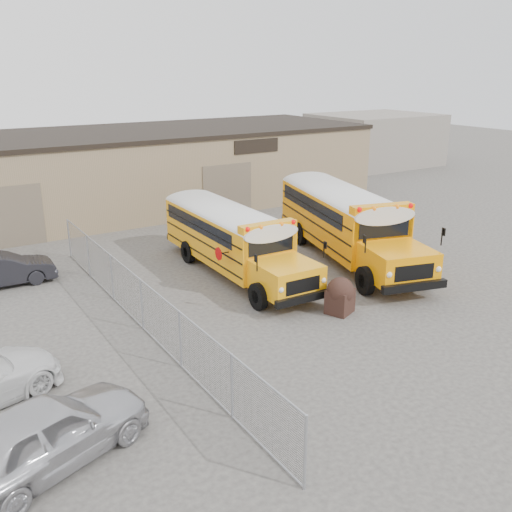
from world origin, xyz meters
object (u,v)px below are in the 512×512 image
school_bus_left (176,206)px  car_silver (45,434)px  tarp_bundle (340,295)px  car_dark (2,270)px  school_bus_right (294,189)px

school_bus_left → car_silver: size_ratio=2.05×
car_silver → tarp_bundle: bearing=-95.4°
tarp_bundle → car_silver: bearing=-164.7°
car_silver → car_dark: (1.06, 12.17, -0.15)m
school_bus_left → tarp_bundle: school_bus_left is taller
tarp_bundle → car_silver: size_ratio=0.28×
tarp_bundle → car_silver: car_silver is taller
school_bus_right → car_silver: size_ratio=2.35×
car_silver → car_dark: size_ratio=1.19×
school_bus_right → car_silver: bearing=-139.8°
school_bus_right → tarp_bundle: school_bus_right is taller
school_bus_right → tarp_bundle: 12.84m
car_silver → school_bus_right: bearing=-70.5°
school_bus_left → car_silver: bearing=-123.8°
car_silver → school_bus_left: bearing=-54.4°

